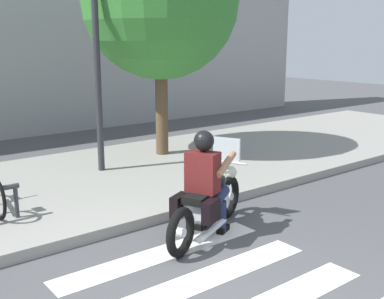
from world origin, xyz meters
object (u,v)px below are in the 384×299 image
rider (205,177)px  street_lamp (97,51)px  motorcycle (208,202)px  tree_near_rack (160,1)px

rider → street_lamp: bearing=86.2°
motorcycle → street_lamp: size_ratio=0.51×
motorcycle → rider: (-0.07, -0.03, 0.36)m
street_lamp → tree_near_rack: tree_near_rack is taller
motorcycle → street_lamp: (0.15, 3.29, 1.88)m
motorcycle → street_lamp: bearing=87.4°
street_lamp → tree_near_rack: size_ratio=0.77×
motorcycle → rider: 0.37m
street_lamp → motorcycle: bearing=-92.6°
tree_near_rack → street_lamp: bearing=-166.4°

